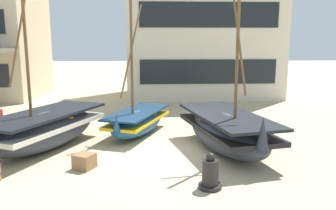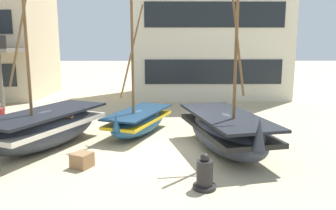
# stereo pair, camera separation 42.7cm
# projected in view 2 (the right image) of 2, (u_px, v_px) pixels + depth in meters

# --- Properties ---
(ground_plane) EXTENTS (120.00, 120.00, 0.00)m
(ground_plane) POSITION_uv_depth(u_px,v_px,m) (168.00, 150.00, 11.59)
(ground_plane) COLOR tan
(fishing_boat_near_left) EXTENTS (2.71, 4.13, 5.24)m
(fishing_boat_near_left) POSITION_uv_depth(u_px,v_px,m) (139.00, 121.00, 13.61)
(fishing_boat_near_left) COLOR #23517A
(fishing_boat_near_left) RESTS_ON ground
(fishing_boat_centre_large) EXTENTS (2.88, 5.04, 5.80)m
(fishing_boat_centre_large) POSITION_uv_depth(u_px,v_px,m) (226.00, 131.00, 11.33)
(fishing_boat_centre_large) COLOR #2D333D
(fishing_boat_centre_large) RESTS_ON ground
(fishing_boat_far_right) EXTENTS (3.64, 5.19, 7.05)m
(fishing_boat_far_right) POSITION_uv_depth(u_px,v_px,m) (46.00, 127.00, 11.82)
(fishing_boat_far_right) COLOR #2D333D
(fishing_boat_far_right) RESTS_ON ground
(capstan_winch) EXTENTS (0.60, 0.60, 0.93)m
(capstan_winch) POSITION_uv_depth(u_px,v_px,m) (205.00, 175.00, 8.46)
(capstan_winch) COLOR black
(capstan_winch) RESTS_ON ground
(cargo_crate) EXTENTS (0.71, 0.71, 0.44)m
(cargo_crate) POSITION_uv_depth(u_px,v_px,m) (82.00, 160.00, 9.95)
(cargo_crate) COLOR olive
(cargo_crate) RESTS_ON ground
(harbor_building_main) EXTENTS (10.51, 5.80, 10.61)m
(harbor_building_main) POSITION_uv_depth(u_px,v_px,m) (209.00, 18.00, 22.95)
(harbor_building_main) COLOR beige
(harbor_building_main) RESTS_ON ground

